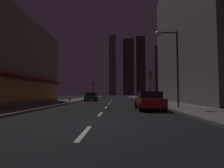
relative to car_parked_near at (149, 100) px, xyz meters
name	(u,v)px	position (x,y,z in m)	size (l,w,h in m)	color
ground_plane	(113,99)	(-3.60, 25.81, -0.79)	(78.00, 136.00, 0.10)	black
sidewalk_right	(143,99)	(3.40, 25.81, -0.67)	(4.00, 76.00, 0.15)	#605E59
sidewalk_left	(83,99)	(-10.60, 25.81, -0.67)	(4.00, 76.00, 0.15)	#605E59
lane_marking_center	(108,105)	(-3.60, 4.81, -0.73)	(0.16, 28.20, 0.01)	silver
building_apartment_right	(215,35)	(10.90, 9.81, 8.71)	(11.00, 20.00, 18.89)	slate
skyscraper_distant_tall	(113,66)	(-6.72, 122.83, 23.17)	(5.40, 6.74, 47.81)	brown
skyscraper_distant_mid	(128,67)	(6.25, 127.83, 22.59)	(8.98, 6.61, 46.67)	#3A382C
skyscraper_distant_short	(140,66)	(16.91, 132.75, 24.26)	(7.67, 8.11, 50.00)	#343127
skyscraper_distant_slender	(158,71)	(32.20, 131.95, 20.01)	(7.40, 8.29, 41.51)	#3D392D
car_parked_near	(149,100)	(0.00, 0.00, 0.00)	(1.98, 4.24, 1.45)	#B21919
car_parked_far	(91,97)	(-7.20, 16.33, 0.00)	(1.98, 4.24, 1.45)	#1E722D
fire_hydrant_far_left	(70,99)	(-9.50, 10.87, -0.29)	(0.42, 0.30, 0.65)	gold
traffic_light_near_right	(150,79)	(1.90, 9.27, 2.45)	(0.32, 0.48, 4.20)	#2D2D2D
traffic_light_far_left	(94,87)	(-9.10, 32.31, 2.45)	(0.32, 0.48, 4.20)	#2D2D2D
street_lamp_right	(168,50)	(1.78, 0.80, 4.33)	(1.96, 0.56, 6.58)	#38383D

